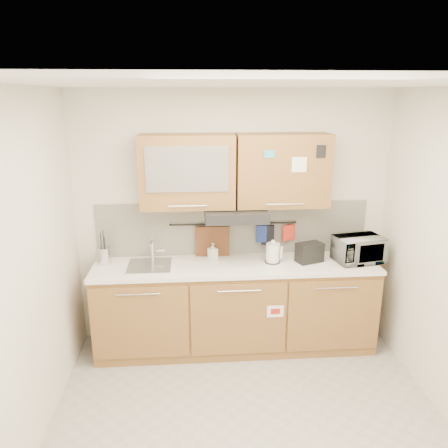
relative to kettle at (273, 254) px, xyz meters
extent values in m
plane|color=#9E9993|center=(-0.37, -1.21, -1.01)|extent=(3.20, 3.20, 0.00)
plane|color=white|center=(-0.37, -1.21, 1.59)|extent=(3.20, 3.20, 0.00)
plane|color=silver|center=(-0.37, 0.29, 0.29)|extent=(3.20, 0.00, 3.20)
plane|color=silver|center=(-1.97, -1.21, 0.29)|extent=(0.00, 3.00, 3.00)
cube|color=olive|center=(-0.37, -0.01, -0.57)|extent=(2.80, 0.60, 0.88)
cube|color=black|center=(-0.37, -0.01, -0.96)|extent=(2.80, 0.54, 0.10)
cube|color=olive|center=(-1.31, -0.32, -0.54)|extent=(0.91, 0.02, 0.74)
cylinder|color=silver|center=(-1.31, -0.34, -0.23)|extent=(0.41, 0.01, 0.01)
cube|color=olive|center=(-0.37, -0.32, -0.54)|extent=(0.91, 0.02, 0.74)
cylinder|color=silver|center=(-0.37, -0.34, -0.23)|extent=(0.41, 0.01, 0.01)
cube|color=olive|center=(0.56, -0.32, -0.54)|extent=(0.91, 0.02, 0.74)
cylinder|color=silver|center=(0.56, -0.34, -0.23)|extent=(0.41, 0.01, 0.01)
cube|color=white|center=(-0.37, -0.02, -0.11)|extent=(2.82, 0.62, 0.04)
cube|color=silver|center=(-0.37, 0.28, 0.19)|extent=(2.80, 0.02, 0.56)
cube|color=olive|center=(-0.83, 0.12, 0.82)|extent=(0.90, 0.35, 0.70)
cube|color=silver|center=(-0.83, -0.07, 0.87)|extent=(0.76, 0.02, 0.42)
cube|color=olive|center=(0.09, 0.12, 0.82)|extent=(0.90, 0.35, 0.70)
cube|color=white|center=(0.21, -0.06, 0.90)|extent=(0.14, 0.00, 0.14)
cube|color=black|center=(-0.37, 0.04, 0.41)|extent=(0.60, 0.46, 0.10)
cube|color=silver|center=(-1.22, -0.01, -0.10)|extent=(0.42, 0.40, 0.03)
cylinder|color=silver|center=(-1.20, 0.15, 0.03)|extent=(0.03, 0.03, 0.24)
cylinder|color=silver|center=(-1.20, 0.07, 0.13)|extent=(0.02, 0.18, 0.02)
cylinder|color=black|center=(-0.37, 0.24, 0.25)|extent=(1.30, 0.02, 0.02)
cylinder|color=silver|center=(-1.67, 0.10, -0.01)|extent=(0.16, 0.16, 0.17)
cylinder|color=black|center=(-1.69, 0.11, 0.07)|extent=(0.01, 0.01, 0.32)
cylinder|color=black|center=(-1.66, 0.08, 0.05)|extent=(0.01, 0.01, 0.28)
cylinder|color=black|center=(-1.67, 0.12, 0.08)|extent=(0.01, 0.01, 0.34)
cylinder|color=black|center=(-1.69, 0.08, 0.03)|extent=(0.01, 0.01, 0.25)
cylinder|color=white|center=(0.00, 0.00, 0.01)|extent=(0.15, 0.15, 0.20)
sphere|color=white|center=(0.00, 0.00, 0.12)|extent=(0.04, 0.04, 0.04)
cube|color=white|center=(0.08, -0.01, 0.01)|extent=(0.02, 0.03, 0.13)
cylinder|color=black|center=(0.00, 0.00, -0.09)|extent=(0.15, 0.15, 0.01)
cube|color=black|center=(0.37, -0.01, 0.00)|extent=(0.29, 0.23, 0.19)
cube|color=black|center=(0.33, -0.02, 0.09)|extent=(0.11, 0.13, 0.01)
cube|color=black|center=(0.41, 0.01, 0.09)|extent=(0.11, 0.13, 0.01)
imported|color=#999999|center=(0.86, -0.04, 0.03)|extent=(0.52, 0.40, 0.26)
imported|color=#999999|center=(-0.59, 0.13, -0.01)|extent=(0.11, 0.11, 0.18)
cube|color=brown|center=(-0.59, 0.23, 0.01)|extent=(0.35, 0.03, 0.43)
cube|color=navy|center=(-0.08, 0.23, 0.14)|extent=(0.11, 0.03, 0.18)
cube|color=black|center=(-0.02, 0.23, 0.12)|extent=(0.14, 0.06, 0.21)
cube|color=red|center=(0.20, 0.23, 0.14)|extent=(0.13, 0.07, 0.17)
camera|label=1|loc=(-0.80, -4.04, 1.52)|focal=35.00mm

